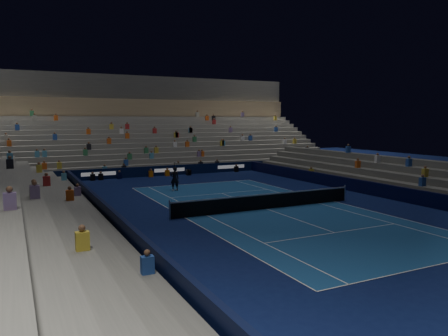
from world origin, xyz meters
name	(u,v)px	position (x,y,z in m)	size (l,w,h in m)	color
ground	(266,209)	(0.00, 0.00, 0.00)	(90.00, 90.00, 0.00)	#0B1545
court_surface	(266,209)	(0.00, 0.00, 0.01)	(10.97, 23.77, 0.01)	navy
sponsor_barrier_far	(169,170)	(0.00, 18.50, 0.50)	(44.00, 0.25, 1.00)	black
sponsor_barrier_east	(380,190)	(9.70, 0.00, 0.50)	(0.25, 37.00, 1.00)	black
sponsor_barrier_west	(110,217)	(-9.70, 0.00, 0.50)	(0.25, 37.00, 1.00)	black
grandstand_main	(143,138)	(0.00, 27.90, 3.38)	(44.00, 15.20, 11.20)	slate
grandstand_east	(413,181)	(13.17, 0.00, 0.92)	(5.00, 37.00, 2.50)	#5F5F5A
grandstand_west	(39,215)	(-13.17, 0.00, 0.92)	(5.00, 37.00, 2.50)	slate
tennis_net	(266,201)	(0.00, 0.00, 0.50)	(12.90, 0.10, 1.10)	#B2B2B7
tennis_player	(175,179)	(-2.74, 9.26, 0.95)	(0.70, 0.46, 1.91)	black
broadcast_camera	(189,172)	(1.79, 17.66, 0.30)	(0.48, 0.90, 0.57)	black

